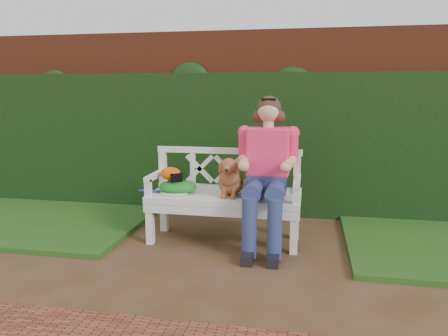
# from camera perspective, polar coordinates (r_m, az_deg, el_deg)

# --- Properties ---
(ground) EXTENTS (60.00, 60.00, 0.00)m
(ground) POSITION_cam_1_polar(r_m,az_deg,el_deg) (3.88, -0.36, -12.61)
(ground) COLOR #4A2D14
(brick_wall) EXTENTS (10.00, 0.30, 2.20)m
(brick_wall) POSITION_cam_1_polar(r_m,az_deg,el_deg) (5.47, 3.63, 5.92)
(brick_wall) COLOR brown
(brick_wall) RESTS_ON ground
(ivy_hedge) EXTENTS (10.00, 0.18, 1.70)m
(ivy_hedge) POSITION_cam_1_polar(r_m,az_deg,el_deg) (5.28, 3.28, 3.04)
(ivy_hedge) COLOR #1F4316
(ivy_hedge) RESTS_ON ground
(grass_left) EXTENTS (2.60, 2.00, 0.05)m
(grass_left) POSITION_cam_1_polar(r_m,az_deg,el_deg) (5.59, -23.34, -6.01)
(grass_left) COLOR #194213
(grass_left) RESTS_ON ground
(garden_bench) EXTENTS (1.60, 0.65, 0.48)m
(garden_bench) POSITION_cam_1_polar(r_m,az_deg,el_deg) (4.38, 0.00, -6.58)
(garden_bench) COLOR white
(garden_bench) RESTS_ON ground
(seated_woman) EXTENTS (0.69, 0.87, 1.45)m
(seated_woman) POSITION_cam_1_polar(r_m,az_deg,el_deg) (4.19, 5.66, -0.61)
(seated_woman) COLOR #E95B68
(seated_woman) RESTS_ON ground
(dog) EXTENTS (0.35, 0.41, 0.39)m
(dog) POSITION_cam_1_polar(r_m,az_deg,el_deg) (4.24, 0.84, -1.07)
(dog) COLOR #A37032
(dog) RESTS_ON garden_bench
(tennis_racket) EXTENTS (0.56, 0.25, 0.03)m
(tennis_racket) POSITION_cam_1_polar(r_m,az_deg,el_deg) (4.41, -6.80, -3.15)
(tennis_racket) COLOR white
(tennis_racket) RESTS_ON garden_bench
(green_bag) EXTENTS (0.41, 0.34, 0.13)m
(green_bag) POSITION_cam_1_polar(r_m,az_deg,el_deg) (4.41, -6.07, -2.43)
(green_bag) COLOR #257917
(green_bag) RESTS_ON garden_bench
(camera_item) EXTENTS (0.15, 0.13, 0.08)m
(camera_item) POSITION_cam_1_polar(r_m,az_deg,el_deg) (4.37, -6.25, -1.14)
(camera_item) COLOR black
(camera_item) RESTS_ON green_bag
(baseball_glove) EXTENTS (0.21, 0.16, 0.13)m
(baseball_glove) POSITION_cam_1_polar(r_m,az_deg,el_deg) (4.41, -7.00, -0.73)
(baseball_glove) COLOR #E6500A
(baseball_glove) RESTS_ON green_bag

